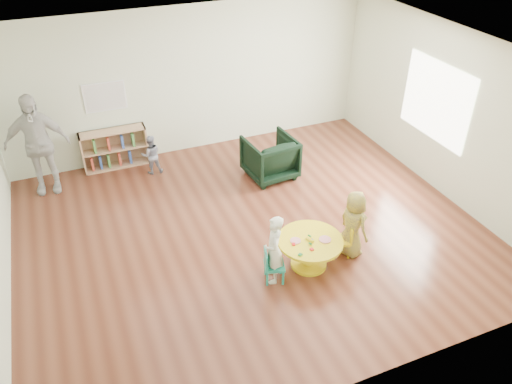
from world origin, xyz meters
TOP-DOWN VIEW (x-y plane):
  - room at (0.01, 0.00)m, footprint 7.10×7.00m
  - activity_table at (0.48, -1.06)m, footprint 0.93×0.93m
  - kid_chair_left at (-0.14, -1.13)m, footprint 0.34×0.34m
  - kid_chair_right at (1.04, -1.02)m, footprint 0.33×0.33m
  - bookshelf at (-1.61, 2.86)m, footprint 1.20×0.30m
  - alphabet_poster at (-1.60, 2.98)m, footprint 0.74×0.01m
  - armchair at (0.94, 1.39)m, footprint 0.91×0.93m
  - child_left at (-0.11, -1.12)m, footprint 0.37×0.44m
  - child_right at (1.17, -1.04)m, footprint 0.42×0.57m
  - toddler at (-1.02, 2.34)m, footprint 0.38×0.31m
  - adult_caretaker at (-2.86, 2.47)m, footprint 1.10×0.57m

SIDE VIEW (x-z plane):
  - kid_chair_left at x=-0.14m, z-range 0.02..0.53m
  - kid_chair_right at x=1.04m, z-range 0.02..0.54m
  - activity_table at x=0.48m, z-range 0.07..0.57m
  - bookshelf at x=-1.61m, z-range -0.01..0.74m
  - toddler at x=-1.02m, z-range 0.00..0.75m
  - armchair at x=0.94m, z-range 0.00..0.78m
  - child_left at x=-0.11m, z-range 0.00..1.04m
  - child_right at x=1.17m, z-range 0.00..1.05m
  - adult_caretaker at x=-2.86m, z-range 0.00..1.79m
  - alphabet_poster at x=-1.60m, z-range 1.08..1.62m
  - room at x=0.01m, z-range 0.49..3.29m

